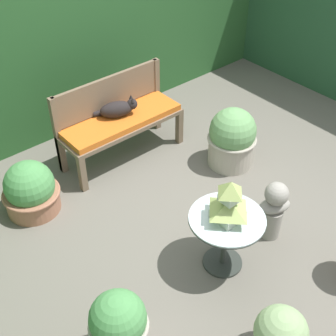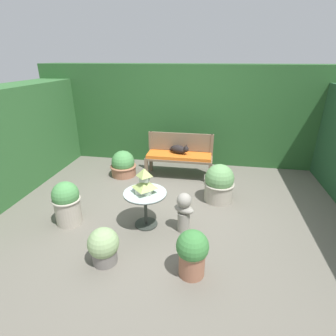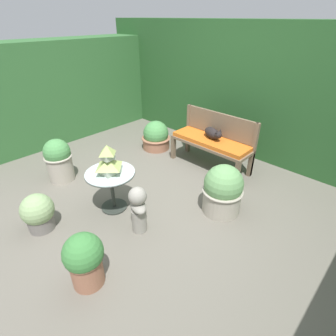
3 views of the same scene
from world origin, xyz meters
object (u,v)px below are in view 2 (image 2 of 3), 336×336
(potted_plant_bench_left, at_px, (104,246))
(potted_plant_path_edge, at_px, (219,184))
(garden_bench, at_px, (179,158))
(patio_table, at_px, (145,200))
(potted_plant_bench_right, at_px, (67,202))
(potted_plant_table_far, at_px, (123,165))
(potted_plant_patio_mid, at_px, (192,252))
(garden_bust, at_px, (184,211))
(cat, at_px, (179,149))
(pagoda_birdhouse, at_px, (145,182))

(potted_plant_bench_left, bearing_deg, potted_plant_path_edge, 52.35)
(garden_bench, xyz_separation_m, patio_table, (-0.23, -1.64, 0.00))
(potted_plant_path_edge, height_order, potted_plant_bench_right, potted_plant_bench_right)
(patio_table, bearing_deg, potted_plant_table_far, 118.80)
(potted_plant_bench_left, relative_size, potted_plant_patio_mid, 0.81)
(patio_table, height_order, garden_bust, garden_bust)
(potted_plant_table_far, bearing_deg, potted_plant_path_edge, -20.12)
(cat, bearing_deg, patio_table, -76.41)
(potted_plant_table_far, bearing_deg, potted_plant_patio_mid, -56.33)
(potted_plant_path_edge, distance_m, potted_plant_bench_right, 2.27)
(potted_plant_bench_left, xyz_separation_m, potted_plant_bench_right, (-0.79, 0.64, 0.10))
(patio_table, distance_m, pagoda_birdhouse, 0.26)
(patio_table, distance_m, potted_plant_table_far, 1.75)
(potted_plant_table_far, bearing_deg, patio_table, -61.20)
(cat, height_order, potted_plant_table_far, cat)
(garden_bench, bearing_deg, potted_plant_table_far, -173.88)
(cat, height_order, potted_plant_path_edge, cat)
(pagoda_birdhouse, bearing_deg, potted_plant_path_edge, 41.38)
(pagoda_birdhouse, distance_m, potted_plant_bench_left, 0.93)
(potted_plant_patio_mid, height_order, potted_plant_path_edge, potted_plant_path_edge)
(cat, xyz_separation_m, patio_table, (-0.23, -1.68, -0.15))
(potted_plant_bench_left, xyz_separation_m, potted_plant_path_edge, (1.26, 1.63, 0.08))
(garden_bust, xyz_separation_m, potted_plant_path_edge, (0.45, 0.90, -0.01))
(garden_bust, height_order, potted_plant_bench_left, garden_bust)
(patio_table, relative_size, potted_plant_bench_left, 1.32)
(pagoda_birdhouse, height_order, potted_plant_path_edge, pagoda_birdhouse)
(garden_bust, xyz_separation_m, potted_plant_table_far, (-1.36, 1.56, -0.09))
(potted_plant_bench_left, bearing_deg, cat, 78.27)
(garden_bench, bearing_deg, garden_bust, -80.18)
(patio_table, relative_size, potted_plant_patio_mid, 1.07)
(potted_plant_patio_mid, relative_size, potted_plant_bench_right, 0.86)
(potted_plant_bench_left, xyz_separation_m, potted_plant_patio_mid, (0.98, -0.01, 0.07))
(pagoda_birdhouse, xyz_separation_m, potted_plant_path_edge, (0.98, 0.86, -0.36))
(garden_bench, bearing_deg, potted_plant_patio_mid, -79.14)
(potted_plant_bench_right, relative_size, potted_plant_table_far, 1.22)
(potted_plant_patio_mid, relative_size, potted_plant_path_edge, 0.87)
(cat, bearing_deg, potted_plant_path_edge, -26.27)
(patio_table, relative_size, garden_bust, 1.03)
(garden_bench, relative_size, potted_plant_bench_right, 2.01)
(patio_table, height_order, potted_plant_bench_left, patio_table)
(cat, relative_size, garden_bust, 0.70)
(cat, xyz_separation_m, potted_plant_path_edge, (0.75, -0.82, -0.25))
(cat, relative_size, pagoda_birdhouse, 1.12)
(garden_bust, bearing_deg, pagoda_birdhouse, -161.59)
(patio_table, bearing_deg, potted_plant_path_edge, 41.38)
(patio_table, xyz_separation_m, potted_plant_table_far, (-0.84, 1.52, -0.18))
(garden_bust, height_order, potted_plant_bench_right, potted_plant_bench_right)
(potted_plant_bench_left, relative_size, potted_plant_bench_right, 0.70)
(garden_bench, height_order, pagoda_birdhouse, pagoda_birdhouse)
(garden_bust, height_order, potted_plant_patio_mid, garden_bust)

